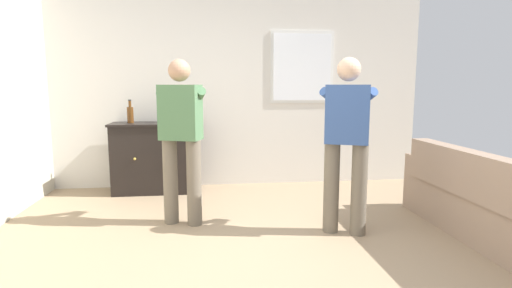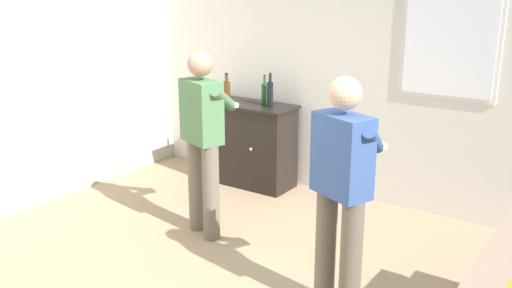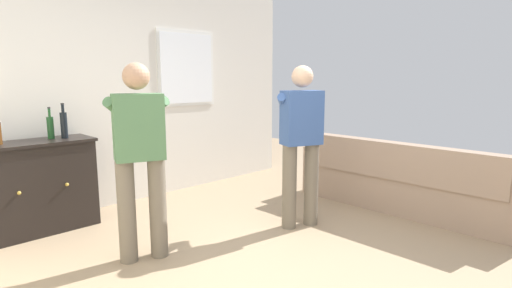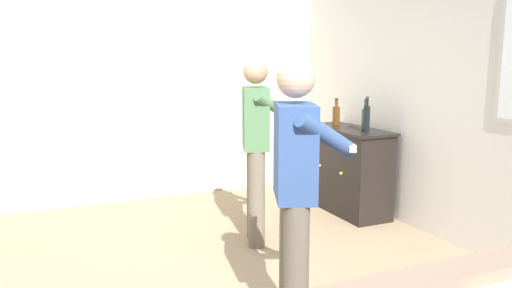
{
  "view_description": "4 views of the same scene",
  "coord_description": "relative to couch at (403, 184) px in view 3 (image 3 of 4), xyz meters",
  "views": [
    {
      "loc": [
        -0.47,
        -3.08,
        1.42
      ],
      "look_at": [
        -0.03,
        0.58,
        0.88
      ],
      "focal_mm": 28.0,
      "sensor_mm": 36.0,
      "label": 1
    },
    {
      "loc": [
        2.37,
        -2.74,
        2.29
      ],
      "look_at": [
        0.02,
        0.7,
        1.06
      ],
      "focal_mm": 40.0,
      "sensor_mm": 36.0,
      "label": 2
    },
    {
      "loc": [
        -2.35,
        -2.04,
        1.56
      ],
      "look_at": [
        0.19,
        0.54,
        0.96
      ],
      "focal_mm": 28.0,
      "sensor_mm": 36.0,
      "label": 3
    },
    {
      "loc": [
        3.3,
        -0.83,
        1.68
      ],
      "look_at": [
        -0.01,
        0.65,
        1.06
      ],
      "focal_mm": 35.0,
      "sensor_mm": 36.0,
      "label": 4
    }
  ],
  "objects": [
    {
      "name": "person_standing_right",
      "position": [
        -1.21,
        0.56,
        0.6
      ],
      "size": [
        0.52,
        0.52,
        1.68
      ],
      "color": "#6B6051",
      "rests_on": "ground"
    },
    {
      "name": "ground",
      "position": [
        -2.04,
        0.02,
        -0.33
      ],
      "size": [
        10.4,
        10.4,
        0.0
      ],
      "primitive_type": "plane",
      "color": "#9E8466"
    },
    {
      "name": "bottle_spirits_clear",
      "position": [
        -3.04,
        2.38,
        0.73
      ],
      "size": [
        0.07,
        0.07,
        0.33
      ],
      "color": "#1E4C23",
      "rests_on": "sideboard_cabinet"
    },
    {
      "name": "wall_back_with_window",
      "position": [
        -2.02,
        2.68,
        1.07
      ],
      "size": [
        5.2,
        0.15,
        2.8
      ],
      "color": "silver",
      "rests_on": "ground"
    },
    {
      "name": "bottle_wine_green",
      "position": [
        -2.93,
        2.32,
        0.75
      ],
      "size": [
        0.07,
        0.07,
        0.37
      ],
      "color": "black",
      "rests_on": "sideboard_cabinet"
    },
    {
      "name": "person_standing_left",
      "position": [
        -2.79,
        1.01,
        0.6
      ],
      "size": [
        0.52,
        0.52,
        1.68
      ],
      "color": "#6B6051",
      "rests_on": "ground"
    },
    {
      "name": "couch",
      "position": [
        0.0,
        0.0,
        0.0
      ],
      "size": [
        0.57,
        2.61,
        0.84
      ],
      "color": "gray",
      "rests_on": "ground"
    },
    {
      "name": "sideboard_cabinet",
      "position": [
        -3.24,
        2.32,
        0.14
      ],
      "size": [
        1.11,
        0.49,
        0.93
      ],
      "color": "black",
      "rests_on": "ground"
    }
  ]
}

